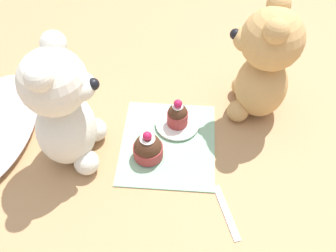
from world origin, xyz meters
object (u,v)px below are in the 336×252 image
object	(u,v)px
teddy_bear_tan	(265,63)
teaspoon	(226,212)
saucer_plate	(177,124)
cupcake_near_tan_bear	(178,115)
cupcake_near_cream_bear	(148,148)
teddy_bear_cream	(63,109)

from	to	relation	value
teddy_bear_tan	teaspoon	distance (m)	0.31
saucer_plate	cupcake_near_tan_bear	xyz separation A→B (m)	(-0.00, -0.00, 0.03)
teaspoon	cupcake_near_cream_bear	bearing A→B (deg)	34.55
teddy_bear_cream	saucer_plate	xyz separation A→B (m)	(0.09, -0.20, -0.12)
teddy_bear_tan	cupcake_near_tan_bear	size ratio (longest dim) A/B	3.87
teddy_bear_tan	cupcake_near_cream_bear	world-z (taller)	teddy_bear_tan
teddy_bear_cream	teaspoon	size ratio (longest dim) A/B	2.29
teddy_bear_tan	teddy_bear_cream	bearing A→B (deg)	-58.92
teddy_bear_cream	cupcake_near_tan_bear	bearing A→B (deg)	-67.15
teddy_bear_cream	saucer_plate	world-z (taller)	teddy_bear_cream
cupcake_near_tan_bear	cupcake_near_cream_bear	bearing A→B (deg)	148.35
teddy_bear_cream	teaspoon	world-z (taller)	teddy_bear_cream
teddy_bear_tan	cupcake_near_cream_bear	xyz separation A→B (m)	(-0.15, 0.22, -0.10)
saucer_plate	teaspoon	xyz separation A→B (m)	(-0.20, -0.10, -0.01)
saucer_plate	teaspoon	bearing A→B (deg)	-153.29
teddy_bear_cream	cupcake_near_cream_bear	distance (m)	0.18
cupcake_near_tan_bear	saucer_plate	bearing A→B (deg)	26.57
teddy_bear_tan	cupcake_near_tan_bear	world-z (taller)	teddy_bear_tan
cupcake_near_tan_bear	teaspoon	bearing A→B (deg)	-153.29
saucer_plate	teddy_bear_tan	bearing A→B (deg)	-68.28
teddy_bear_tan	saucer_plate	xyz separation A→B (m)	(-0.07, 0.17, -0.12)
cupcake_near_tan_bear	teaspoon	xyz separation A→B (m)	(-0.20, -0.10, -0.03)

